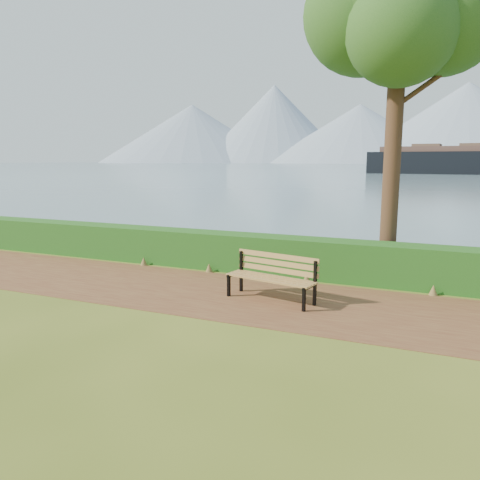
% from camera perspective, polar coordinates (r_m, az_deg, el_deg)
% --- Properties ---
extents(ground, '(140.00, 140.00, 0.00)m').
position_cam_1_polar(ground, '(10.42, -3.47, -6.95)').
color(ground, '#495919').
rests_on(ground, ground).
extents(path, '(40.00, 3.40, 0.01)m').
position_cam_1_polar(path, '(10.68, -2.75, -6.50)').
color(path, '#572C1D').
rests_on(path, ground).
extents(hedge, '(32.00, 0.85, 1.00)m').
position_cam_1_polar(hedge, '(12.61, 1.79, -1.64)').
color(hedge, '#1A4513').
rests_on(hedge, ground).
extents(water, '(700.00, 510.00, 0.00)m').
position_cam_1_polar(water, '(268.97, 22.39, 8.43)').
color(water, slate).
rests_on(water, ground).
extents(mountains, '(585.00, 190.00, 70.00)m').
position_cam_1_polar(mountains, '(415.93, 21.71, 12.52)').
color(mountains, '#798AA1').
rests_on(mountains, ground).
extents(bench, '(2.06, 0.97, 0.99)m').
position_cam_1_polar(bench, '(10.08, 4.03, -4.16)').
color(bench, black).
rests_on(bench, ground).
extents(tree, '(4.68, 3.91, 9.00)m').
position_cam_1_polar(tree, '(12.98, 18.95, 25.83)').
color(tree, '#3C2318').
rests_on(tree, ground).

